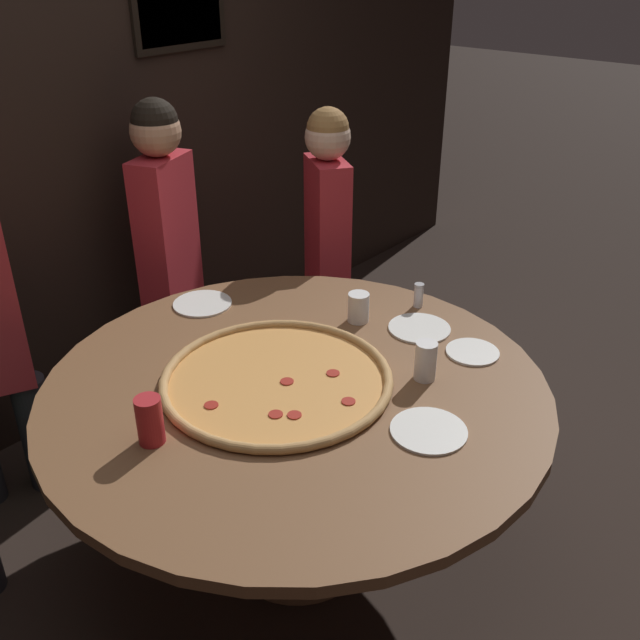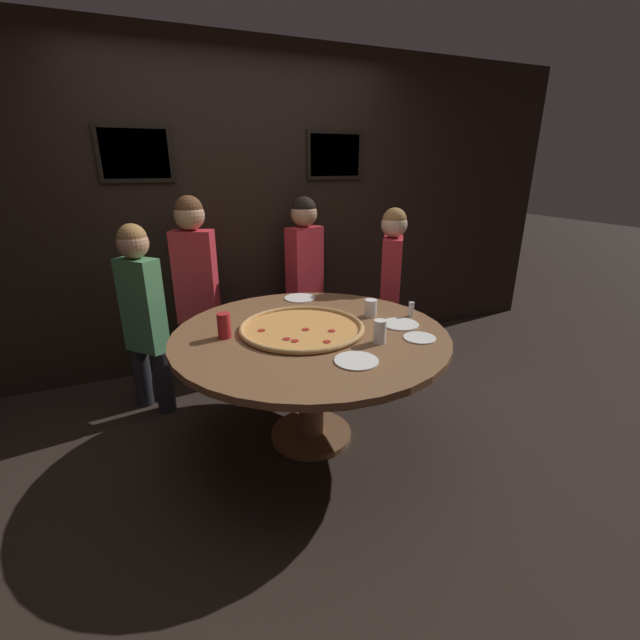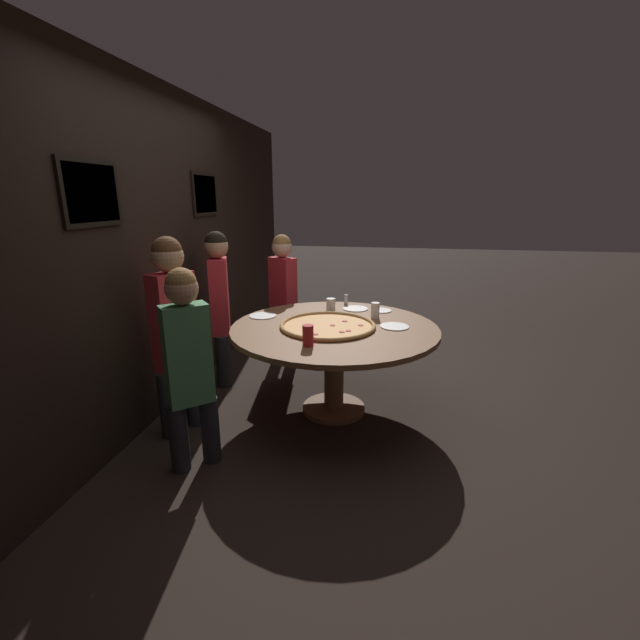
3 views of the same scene
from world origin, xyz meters
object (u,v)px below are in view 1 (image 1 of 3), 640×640
object	(u,v)px
dining_table	(296,414)
white_plate_near_front	(472,352)
white_plate_right_side	(202,304)
white_plate_far_back	(419,328)
diner_side_right	(167,240)
giant_pizza	(277,379)
white_plate_left_side	(429,431)
diner_side_left	(327,235)
drink_cup_near_right	(358,307)
condiment_shaker	(419,295)
drink_cup_beside_pizza	(426,361)
drink_cup_by_shaker	(150,420)

from	to	relation	value
dining_table	white_plate_near_front	xyz separation A→B (m)	(0.54, -0.35, 0.13)
white_plate_right_side	white_plate_far_back	distance (m)	0.85
white_plate_far_back	diner_side_right	world-z (taller)	diner_side_right
dining_table	giant_pizza	size ratio (longest dim) A/B	2.17
giant_pizza	white_plate_left_side	xyz separation A→B (m)	(0.10, -0.52, -0.01)
white_plate_left_side	diner_side_left	size ratio (longest dim) A/B	0.17
white_plate_near_front	drink_cup_near_right	bearing A→B (deg)	98.77
diner_side_right	condiment_shaker	bearing A→B (deg)	84.83
diner_side_right	dining_table	bearing A→B (deg)	50.14
drink_cup_beside_pizza	diner_side_right	xyz separation A→B (m)	(0.12, 1.44, 0.01)
giant_pizza	drink_cup_near_right	size ratio (longest dim) A/B	6.75
white_plate_right_side	white_plate_left_side	distance (m)	1.12
white_plate_far_back	diner_side_left	xyz separation A→B (m)	(0.43, 0.79, 0.03)
drink_cup_near_right	diner_side_right	size ratio (longest dim) A/B	0.08
white_plate_far_back	diner_side_left	size ratio (longest dim) A/B	0.17
drink_cup_near_right	drink_cup_beside_pizza	size ratio (longest dim) A/B	0.84
dining_table	white_plate_near_front	size ratio (longest dim) A/B	8.90
drink_cup_near_right	drink_cup_by_shaker	bearing A→B (deg)	179.13
drink_cup_beside_pizza	white_plate_left_side	distance (m)	0.29
white_plate_left_side	condiment_shaker	distance (m)	0.80
dining_table	white_plate_left_side	size ratio (longest dim) A/B	7.23
dining_table	diner_side_left	distance (m)	1.21
white_plate_right_side	white_plate_left_side	world-z (taller)	same
dining_table	white_plate_left_side	world-z (taller)	white_plate_left_side
dining_table	drink_cup_by_shaker	distance (m)	0.54
white_plate_right_side	diner_side_left	bearing A→B (deg)	2.36
drink_cup_by_shaker	white_plate_far_back	distance (m)	1.07
drink_cup_beside_pizza	white_plate_right_side	xyz separation A→B (m)	(-0.11, 0.95, -0.06)
white_plate_far_back	condiment_shaker	bearing A→B (deg)	34.81
dining_table	condiment_shaker	size ratio (longest dim) A/B	16.95
diner_side_right	diner_side_left	world-z (taller)	diner_side_right
white_plate_far_back	white_plate_left_side	xyz separation A→B (m)	(-0.50, -0.36, 0.00)
dining_table	white_plate_far_back	world-z (taller)	white_plate_far_back
drink_cup_near_right	white_plate_left_side	distance (m)	0.70
drink_cup_near_right	white_plate_left_side	size ratio (longest dim) A/B	0.49
drink_cup_beside_pizza	diner_side_right	world-z (taller)	diner_side_right
white_plate_right_side	diner_side_right	world-z (taller)	diner_side_right
drink_cup_beside_pizza	drink_cup_by_shaker	xyz separation A→B (m)	(-0.78, 0.42, 0.01)
drink_cup_near_right	diner_side_right	xyz separation A→B (m)	(-0.06, 1.03, 0.02)
white_plate_left_side	condiment_shaker	bearing A→B (deg)	35.36
giant_pizza	diner_side_right	size ratio (longest dim) A/B	0.53
dining_table	white_plate_far_back	size ratio (longest dim) A/B	7.19
white_plate_far_back	condiment_shaker	xyz separation A→B (m)	(0.15, 0.10, 0.05)
dining_table	drink_cup_by_shaker	bearing A→B (deg)	166.70
white_plate_right_side	condiment_shaker	size ratio (longest dim) A/B	2.36
drink_cup_by_shaker	white_plate_far_back	world-z (taller)	drink_cup_by_shaker
white_plate_near_front	white_plate_left_side	distance (m)	0.49
drink_cup_near_right	diner_side_right	distance (m)	1.03
drink_cup_beside_pizza	white_plate_near_front	distance (m)	0.25
white_plate_near_front	drink_cup_by_shaker	bearing A→B (deg)	155.74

